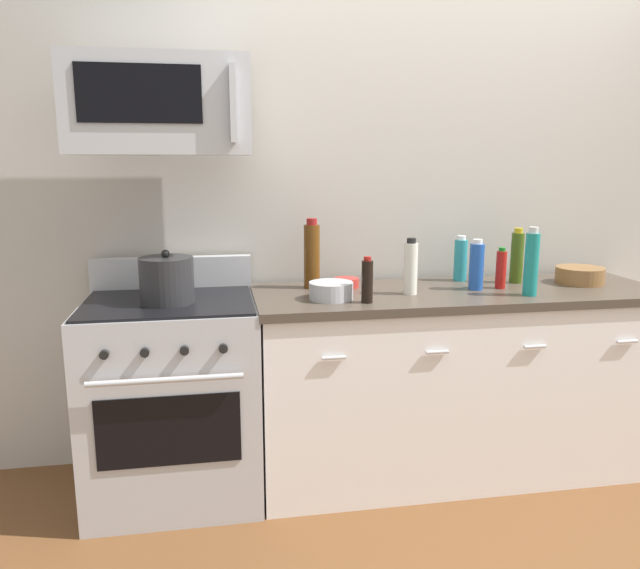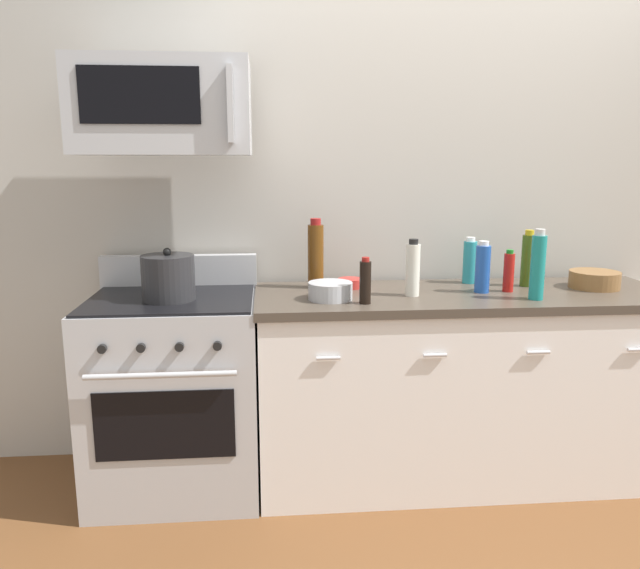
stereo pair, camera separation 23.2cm
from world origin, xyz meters
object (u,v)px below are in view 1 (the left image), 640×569
object	(u,v)px
bottle_soy_sauce_dark	(367,281)
range_oven	(174,397)
microwave	(160,107)
bottle_dish_soap	(461,259)
bottle_soda_blue	(476,266)
bowl_steel_prep	(331,290)
bottle_olive_oil	(517,257)
stockpot	(167,280)
bowl_wooden_salad	(580,275)
bottle_wine_amber	(312,255)
bottle_sparkling_teal	(531,263)
bottle_hot_sauce_red	(501,269)
bowl_red_small	(347,282)
bottle_vinegar_white	(411,268)

from	to	relation	value
bottle_soy_sauce_dark	range_oven	bearing A→B (deg)	167.46
microwave	bottle_dish_soap	world-z (taller)	microwave
bottle_soda_blue	bowl_steel_prep	world-z (taller)	bottle_soda_blue
bottle_olive_oil	stockpot	world-z (taller)	bottle_olive_oil
bottle_soy_sauce_dark	stockpot	bearing A→B (deg)	170.91
bottle_olive_oil	bowl_wooden_salad	size ratio (longest dim) A/B	1.17
bottle_soy_sauce_dark	bottle_wine_amber	bearing A→B (deg)	117.68
bottle_soda_blue	stockpot	size ratio (longest dim) A/B	1.04
bottle_sparkling_teal	bottle_hot_sauce_red	bearing A→B (deg)	108.63
microwave	bottle_soda_blue	xyz separation A→B (m)	(1.44, -0.05, -0.72)
range_oven	bowl_wooden_salad	size ratio (longest dim) A/B	4.53
stockpot	bowl_wooden_salad	bearing A→B (deg)	2.71
bottle_dish_soap	range_oven	bearing A→B (deg)	-171.63
microwave	bowl_red_small	world-z (taller)	microwave
bottle_sparkling_teal	bottle_wine_amber	bearing A→B (deg)	160.43
range_oven	bottle_hot_sauce_red	world-z (taller)	bottle_hot_sauce_red
bottle_dish_soap	bottle_olive_oil	distance (m)	0.28
bowl_wooden_salad	bowl_red_small	distance (m)	1.18
bottle_wine_amber	bottle_soda_blue	distance (m)	0.79
microwave	stockpot	bearing A→B (deg)	-90.13
range_oven	microwave	world-z (taller)	microwave
bottle_soda_blue	bowl_red_small	bearing A→B (deg)	165.08
microwave	bottle_hot_sauce_red	distance (m)	1.73
bottle_hot_sauce_red	bottle_dish_soap	distance (m)	0.24
bottle_hot_sauce_red	bottle_sparkling_teal	bearing A→B (deg)	-71.37
bottle_vinegar_white	bottle_dish_soap	size ratio (longest dim) A/B	1.12
microwave	bottle_soy_sauce_dark	world-z (taller)	microwave
bottle_sparkling_teal	bowl_red_small	distance (m)	0.86
bottle_soy_sauce_dark	bowl_wooden_salad	world-z (taller)	bottle_soy_sauce_dark
bottle_sparkling_teal	stockpot	distance (m)	1.63
bowl_wooden_salad	bottle_vinegar_white	bearing A→B (deg)	-174.12
bottle_dish_soap	stockpot	world-z (taller)	stockpot
bottle_vinegar_white	bowl_steel_prep	xyz separation A→B (m)	(-0.38, -0.04, -0.08)
bottle_soda_blue	bottle_wine_amber	bearing A→B (deg)	167.24
bottle_hot_sauce_red	bowl_red_small	bearing A→B (deg)	168.40
bottle_wine_amber	bottle_olive_oil	xyz separation A→B (m)	(1.04, -0.05, -0.03)
bottle_hot_sauce_red	bottle_sparkling_teal	world-z (taller)	bottle_sparkling_teal
bottle_vinegar_white	stockpot	world-z (taller)	bottle_vinegar_white
bowl_wooden_salad	stockpot	distance (m)	2.02
bottle_hot_sauce_red	bottle_olive_oil	distance (m)	0.18
bottle_dish_soap	bowl_wooden_salad	distance (m)	0.60
bowl_wooden_salad	bowl_red_small	size ratio (longest dim) A/B	1.92
microwave	bottle_soda_blue	bearing A→B (deg)	-2.19
bottle_hot_sauce_red	bottle_dish_soap	xyz separation A→B (m)	(-0.12, 0.21, 0.02)
bottle_olive_oil	bowl_wooden_salad	world-z (taller)	bottle_olive_oil
bowl_steel_prep	stockpot	bearing A→B (deg)	176.45
bottle_wine_amber	stockpot	bearing A→B (deg)	-162.00
bottle_dish_soap	bowl_red_small	bearing A→B (deg)	-174.04
bottle_soda_blue	bowl_steel_prep	size ratio (longest dim) A/B	1.23
bottle_hot_sauce_red	bottle_vinegar_white	distance (m)	0.48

